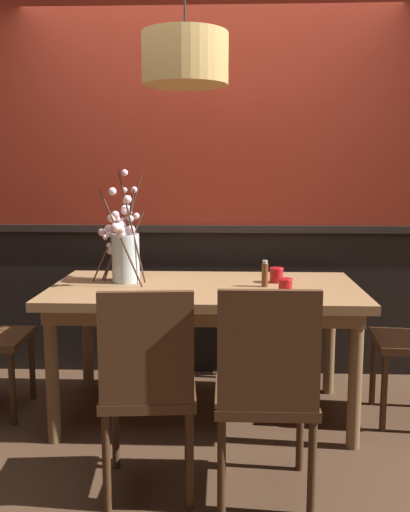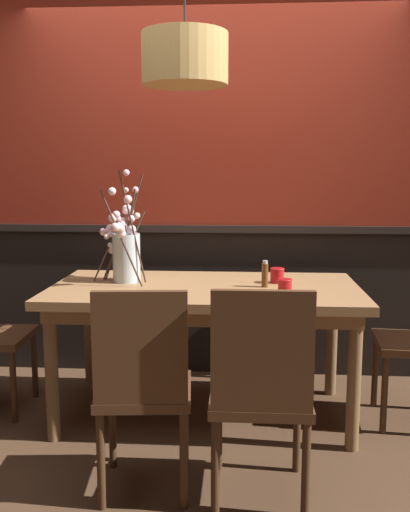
{
  "view_description": "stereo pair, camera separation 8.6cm",
  "coord_description": "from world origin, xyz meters",
  "px_view_note": "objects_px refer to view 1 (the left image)",
  "views": [
    {
      "loc": [
        0.13,
        -3.18,
        1.43
      ],
      "look_at": [
        0.0,
        0.0,
        0.95
      ],
      "focal_mm": 39.87,
      "sensor_mm": 36.0,
      "label": 1
    },
    {
      "loc": [
        0.22,
        -3.18,
        1.43
      ],
      "look_at": [
        0.0,
        0.0,
        0.95
      ],
      "focal_mm": 39.87,
      "sensor_mm": 36.0,
      "label": 2
    }
  ],
  "objects_px": {
    "condiment_bottle": "(265,274)",
    "vase_with_blossoms": "(124,250)",
    "candle_holder_nearer_edge": "(276,275)",
    "chair_near_side_right": "(266,385)",
    "dining_table": "(205,301)",
    "pendant_lamp": "(185,59)",
    "candle_holder_nearer_center": "(285,285)",
    "chair_near_side_left": "(148,382)",
    "chair_far_side_right": "(250,295)"
  },
  "relations": [
    {
      "from": "chair_far_side_right",
      "to": "candle_holder_nearer_edge",
      "type": "xyz_separation_m",
      "value": [
        0.12,
        -0.74,
        0.28
      ]
    },
    {
      "from": "chair_far_side_right",
      "to": "pendant_lamp",
      "type": "relative_size",
      "value": 1.15
    },
    {
      "from": "chair_near_side_right",
      "to": "condiment_bottle",
      "type": "xyz_separation_m",
      "value": [
        0.04,
        0.86,
        0.32
      ]
    },
    {
      "from": "condiment_bottle",
      "to": "candle_holder_nearer_edge",
      "type": "bearing_deg",
      "value": 58.62
    },
    {
      "from": "candle_holder_nearer_center",
      "to": "candle_holder_nearer_edge",
      "type": "distance_m",
      "value": 0.25
    },
    {
      "from": "vase_with_blossoms",
      "to": "condiment_bottle",
      "type": "distance_m",
      "value": 0.84
    },
    {
      "from": "dining_table",
      "to": "vase_with_blossoms",
      "type": "bearing_deg",
      "value": 167.9
    },
    {
      "from": "chair_near_side_right",
      "to": "vase_with_blossoms",
      "type": "xyz_separation_m",
      "value": [
        -0.78,
        0.98,
        0.44
      ]
    },
    {
      "from": "chair_near_side_left",
      "to": "chair_near_side_right",
      "type": "distance_m",
      "value": 0.5
    },
    {
      "from": "chair_far_side_right",
      "to": "candle_holder_nearer_edge",
      "type": "bearing_deg",
      "value": -80.66
    },
    {
      "from": "condiment_bottle",
      "to": "vase_with_blossoms",
      "type": "bearing_deg",
      "value": 172.08
    },
    {
      "from": "pendant_lamp",
      "to": "chair_near_side_right",
      "type": "bearing_deg",
      "value": -64.52
    },
    {
      "from": "candle_holder_nearer_edge",
      "to": "pendant_lamp",
      "type": "xyz_separation_m",
      "value": [
        -0.52,
        -0.15,
        1.19
      ]
    },
    {
      "from": "chair_near_side_right",
      "to": "candle_holder_nearer_center",
      "type": "distance_m",
      "value": 0.81
    },
    {
      "from": "chair_near_side_right",
      "to": "pendant_lamp",
      "type": "bearing_deg",
      "value": 115.48
    },
    {
      "from": "chair_near_side_left",
      "to": "condiment_bottle",
      "type": "height_order",
      "value": "chair_near_side_left"
    },
    {
      "from": "chair_far_side_right",
      "to": "vase_with_blossoms",
      "type": "xyz_separation_m",
      "value": [
        -0.78,
        -0.75,
        0.43
      ]
    },
    {
      "from": "candle_holder_nearer_edge",
      "to": "condiment_bottle",
      "type": "bearing_deg",
      "value": -121.38
    },
    {
      "from": "dining_table",
      "to": "candle_holder_nearer_center",
      "type": "bearing_deg",
      "value": -16.87
    },
    {
      "from": "vase_with_blossoms",
      "to": "candle_holder_nearer_center",
      "type": "bearing_deg",
      "value": -14.42
    },
    {
      "from": "chair_near_side_right",
      "to": "pendant_lamp",
      "type": "distance_m",
      "value": 1.75
    },
    {
      "from": "dining_table",
      "to": "condiment_bottle",
      "type": "distance_m",
      "value": 0.38
    },
    {
      "from": "chair_near_side_left",
      "to": "candle_holder_nearer_center",
      "type": "relative_size",
      "value": 11.9
    },
    {
      "from": "chair_near_side_right",
      "to": "candle_holder_nearer_center",
      "type": "xyz_separation_m",
      "value": [
        0.15,
        0.74,
        0.28
      ]
    },
    {
      "from": "vase_with_blossoms",
      "to": "pendant_lamp",
      "type": "xyz_separation_m",
      "value": [
        0.38,
        -0.14,
        1.05
      ]
    },
    {
      "from": "condiment_bottle",
      "to": "dining_table",
      "type": "bearing_deg",
      "value": 178.14
    },
    {
      "from": "dining_table",
      "to": "candle_holder_nearer_edge",
      "type": "xyz_separation_m",
      "value": [
        0.42,
        0.11,
        0.13
      ]
    },
    {
      "from": "vase_with_blossoms",
      "to": "pendant_lamp",
      "type": "relative_size",
      "value": 0.79
    },
    {
      "from": "candle_holder_nearer_edge",
      "to": "chair_near_side_right",
      "type": "bearing_deg",
      "value": -96.94
    },
    {
      "from": "chair_far_side_right",
      "to": "candle_holder_nearer_center",
      "type": "relative_size",
      "value": 12.03
    },
    {
      "from": "vase_with_blossoms",
      "to": "candle_holder_nearer_center",
      "type": "height_order",
      "value": "vase_with_blossoms"
    },
    {
      "from": "chair_near_side_right",
      "to": "condiment_bottle",
      "type": "height_order",
      "value": "chair_near_side_right"
    },
    {
      "from": "pendant_lamp",
      "to": "vase_with_blossoms",
      "type": "bearing_deg",
      "value": 160.02
    },
    {
      "from": "candle_holder_nearer_edge",
      "to": "candle_holder_nearer_center",
      "type": "bearing_deg",
      "value": -83.53
    },
    {
      "from": "chair_near_side_left",
      "to": "chair_near_side_right",
      "type": "relative_size",
      "value": 0.98
    },
    {
      "from": "chair_near_side_right",
      "to": "candle_holder_nearer_edge",
      "type": "bearing_deg",
      "value": 83.06
    },
    {
      "from": "dining_table",
      "to": "condiment_bottle",
      "type": "height_order",
      "value": "condiment_bottle"
    },
    {
      "from": "chair_near_side_left",
      "to": "chair_near_side_right",
      "type": "height_order",
      "value": "chair_near_side_right"
    },
    {
      "from": "chair_near_side_left",
      "to": "pendant_lamp",
      "type": "relative_size",
      "value": 1.14
    },
    {
      "from": "vase_with_blossoms",
      "to": "pendant_lamp",
      "type": "height_order",
      "value": "pendant_lamp"
    },
    {
      "from": "chair_near_side_right",
      "to": "vase_with_blossoms",
      "type": "distance_m",
      "value": 1.32
    },
    {
      "from": "chair_near_side_left",
      "to": "condiment_bottle",
      "type": "relative_size",
      "value": 6.28
    },
    {
      "from": "chair_near_side_left",
      "to": "candle_holder_nearer_edge",
      "type": "height_order",
      "value": "chair_near_side_left"
    },
    {
      "from": "vase_with_blossoms",
      "to": "condiment_bottle",
      "type": "xyz_separation_m",
      "value": [
        0.82,
        -0.11,
        -0.12
      ]
    },
    {
      "from": "chair_near_side_right",
      "to": "chair_near_side_left",
      "type": "bearing_deg",
      "value": 178.14
    },
    {
      "from": "chair_far_side_right",
      "to": "dining_table",
      "type": "bearing_deg",
      "value": -109.02
    },
    {
      "from": "pendant_lamp",
      "to": "chair_far_side_right",
      "type": "bearing_deg",
      "value": 65.74
    },
    {
      "from": "candle_holder_nearer_edge",
      "to": "condiment_bottle",
      "type": "relative_size",
      "value": 0.58
    },
    {
      "from": "chair_near_side_right",
      "to": "candle_holder_nearer_edge",
      "type": "height_order",
      "value": "chair_near_side_right"
    },
    {
      "from": "condiment_bottle",
      "to": "chair_far_side_right",
      "type": "bearing_deg",
      "value": 93.01
    }
  ]
}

